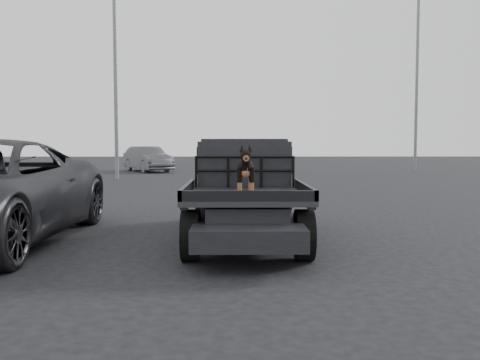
{
  "coord_description": "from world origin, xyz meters",
  "views": [
    {
      "loc": [
        0.05,
        -7.34,
        1.73
      ],
      "look_at": [
        0.14,
        -0.31,
        1.24
      ],
      "focal_mm": 40.0,
      "sensor_mm": 36.0,
      "label": 1
    }
  ],
  "objects_px": {
    "dog": "(245,172)",
    "distant_car_a": "(148,159)",
    "flatbed_ute": "(245,214)",
    "floodlight_mid": "(418,45)"
  },
  "relations": [
    {
      "from": "flatbed_ute",
      "to": "distant_car_a",
      "type": "bearing_deg",
      "value": 103.3
    },
    {
      "from": "floodlight_mid",
      "to": "flatbed_ute",
      "type": "bearing_deg",
      "value": -115.32
    },
    {
      "from": "flatbed_ute",
      "to": "floodlight_mid",
      "type": "bearing_deg",
      "value": 64.68
    },
    {
      "from": "dog",
      "to": "distant_car_a",
      "type": "relative_size",
      "value": 0.16
    },
    {
      "from": "dog",
      "to": "flatbed_ute",
      "type": "bearing_deg",
      "value": 89.02
    },
    {
      "from": "flatbed_ute",
      "to": "floodlight_mid",
      "type": "relative_size",
      "value": 0.39
    },
    {
      "from": "flatbed_ute",
      "to": "distant_car_a",
      "type": "xyz_separation_m",
      "value": [
        -5.36,
        22.68,
        0.29
      ]
    },
    {
      "from": "dog",
      "to": "floodlight_mid",
      "type": "bearing_deg",
      "value": 66.0
    },
    {
      "from": "dog",
      "to": "distant_car_a",
      "type": "bearing_deg",
      "value": 102.45
    },
    {
      "from": "distant_car_a",
      "to": "floodlight_mid",
      "type": "distance_m",
      "value": 17.56
    }
  ]
}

